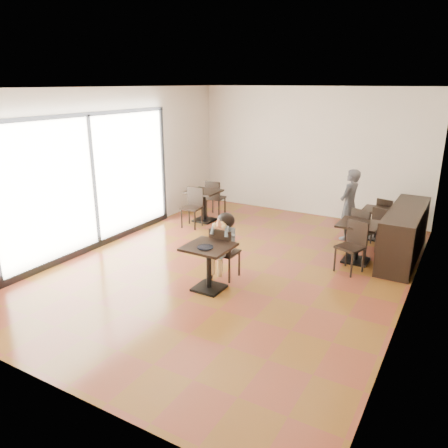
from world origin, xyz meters
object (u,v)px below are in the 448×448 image
Objects in this scene: chair_back_b at (376,229)px; cafe_table_left at (204,206)px; cafe_table_mid at (357,242)px; chair_left_b at (192,208)px; chair_mid_a at (364,230)px; chair_left_a at (216,198)px; cafe_table_back at (377,224)px; child_table at (209,268)px; chair_back_a at (386,215)px; adult_patron at (349,205)px; child at (225,246)px; chair_mid_b at (350,248)px; child_chair at (225,252)px.

cafe_table_left is at bearing -163.30° from chair_back_b.
chair_left_b is (-3.91, 0.18, 0.08)m from cafe_table_mid.
chair_mid_a is 3.97m from chair_left_a.
cafe_table_back is 0.73× the size of chair_left_b.
cafe_table_mid is (1.82, 2.42, -0.00)m from child_table.
cafe_table_left is at bearing 85.81° from chair_left_b.
chair_left_a is at bearing 24.35° from chair_back_a.
adult_patron is (1.32, 3.62, 0.39)m from child_table.
child is 1.74× the size of cafe_table_back.
adult_patron is at bearing 12.50° from chair_left_b.
cafe_table_mid is 0.56m from chair_mid_b.
cafe_table_mid is 0.56m from chair_mid_a.
cafe_table_back is 0.83× the size of chair_back_b.
cafe_table_mid is at bearing -85.31° from chair_back_b.
cafe_table_left reaches higher than cafe_table_back.
child is at bearing 119.33° from chair_left_a.
chair_back_a is at bearing 18.04° from cafe_table_left.
adult_patron is 1.67× the size of chair_left_b.
cafe_table_left is 0.95× the size of chair_back_b.
child reaches higher than chair_back_a.
chair_back_a reaches higher than cafe_table_back.
adult_patron is 0.79m from chair_back_b.
cafe_table_mid is 1.00× the size of cafe_table_left.
cafe_table_mid is 2.06m from chair_back_a.
chair_back_a is (4.05, 1.32, 0.02)m from cafe_table_left.
chair_back_a is at bearing 81.09° from cafe_table_back.
chair_left_a is at bearing 123.52° from child.
chair_left_a is at bearing -56.48° from child_chair.
chair_mid_b is at bearing -90.00° from cafe_table_mid.
chair_back_b reaches higher than cafe_table_left.
chair_back_a is at bearing 63.30° from child.
chair_mid_a is at bearing -93.77° from cafe_table_back.
chair_left_a is at bearing 85.81° from chair_left_b.
cafe_table_back is 0.56m from chair_back_a.
chair_mid_a is (0.50, -0.65, -0.31)m from adult_patron.
chair_left_a is 4.13m from chair_back_a.
chair_back_a is (0.09, 0.55, 0.07)m from cafe_table_back.
cafe_table_left is 4.26m from chair_back_a.
chair_mid_a is 1.00× the size of chair_left_a.
chair_back_a is at bearing 103.59° from chair_back_b.
child_table is at bearing 78.50° from chair_mid_a.
child_chair reaches higher than chair_back_b.
child is 1.27× the size of chair_left_b.
chair_back_b is at bearing 59.67° from child_table.
adult_patron is 2.29× the size of cafe_table_back.
cafe_table_left is at bearing 128.75° from child.
child_table is at bearing -90.00° from child.
cafe_table_left is at bearing -51.25° from child_chair.
chair_mid_b is at bearing -18.14° from cafe_table_left.
chair_left_b is (-3.97, -1.32, 0.13)m from cafe_table_back.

